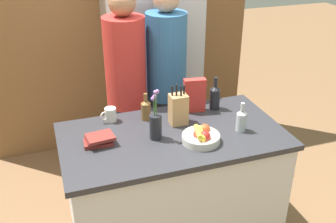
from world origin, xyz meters
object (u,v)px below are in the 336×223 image
flower_vase (156,124)px  book_stack (99,140)px  coffee_mug (110,115)px  person_at_sink (127,86)px  bottle_vinegar (146,109)px  bottle_oil (241,120)px  bottle_wine (215,96)px  cereal_box (195,95)px  person_in_blue (166,80)px  refrigerator (152,61)px  fruit_bowl (201,136)px  knife_block (178,109)px

flower_vase → book_stack: 0.38m
coffee_mug → person_at_sink: person_at_sink is taller
flower_vase → person_at_sink: size_ratio=0.20×
bottle_vinegar → person_at_sink: person_at_sink is taller
bottle_oil → bottle_wine: (-0.03, 0.37, 0.02)m
cereal_box → person_in_blue: (-0.07, 0.45, -0.04)m
flower_vase → person_at_sink: 0.70m
refrigerator → flower_vase: bearing=-105.5°
flower_vase → person_in_blue: bearing=66.6°
book_stack → refrigerator: bearing=59.6°
coffee_mug → book_stack: bearing=-114.3°
flower_vase → coffee_mug: 0.42m
fruit_bowl → bottle_oil: 0.33m
knife_block → person_at_sink: size_ratio=0.17×
bottle_wine → book_stack: bearing=-165.9°
fruit_bowl → flower_vase: (-0.27, 0.14, 0.07)m
refrigerator → coffee_mug: refrigerator is taller
flower_vase → book_stack: bearing=172.8°
person_at_sink → fruit_bowl: bearing=-42.3°
knife_block → coffee_mug: knife_block is taller
knife_block → bottle_vinegar: size_ratio=1.48×
refrigerator → bottle_wine: bearing=-78.9°
cereal_box → book_stack: cereal_box is taller
fruit_bowl → knife_block: 0.30m
fruit_bowl → person_in_blue: (0.05, 0.89, 0.05)m
cereal_box → book_stack: bearing=-162.2°
knife_block → cereal_box: bearing=38.4°
cereal_box → bottle_wine: cereal_box is taller
bottle_oil → bottle_vinegar: size_ratio=1.03×
cereal_box → bottle_vinegar: 0.39m
refrigerator → bottle_vinegar: 1.08m
bottle_oil → bottle_vinegar: 0.69m
fruit_bowl → person_at_sink: (-0.30, 0.84, 0.06)m
book_stack → coffee_mug: bearing=65.7°
person_at_sink → coffee_mug: bearing=-92.1°
coffee_mug → bottle_wine: size_ratio=0.47×
refrigerator → bottle_vinegar: refrigerator is taller
book_stack → person_at_sink: (0.34, 0.66, 0.06)m
fruit_bowl → bottle_oil: bearing=9.0°
fruit_bowl → coffee_mug: 0.70m
coffee_mug → bottle_wine: 0.81m
fruit_bowl → knife_block: knife_block is taller
flower_vase → cereal_box: bearing=36.6°
flower_vase → person_at_sink: person_at_sink is taller
book_stack → cereal_box: bearing=17.8°
refrigerator → cereal_box: refrigerator is taller
bottle_oil → bottle_wine: 0.37m
flower_vase → bottle_wine: flower_vase is taller
coffee_mug → bottle_oil: 0.94m
book_stack → bottle_vinegar: 0.45m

